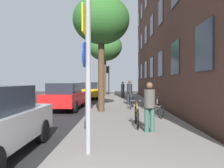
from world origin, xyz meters
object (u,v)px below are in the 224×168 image
(bicycle_0, at_px, (137,116))
(tree_far, at_px, (105,47))
(pedestrian_0, at_px, (149,104))
(car_2, at_px, (90,90))
(pedestrian_1, at_px, (130,91))
(tree_near, at_px, (101,21))
(traffic_light, at_px, (108,75))
(sign_post, at_px, (87,65))
(bicycle_2, at_px, (132,102))
(pedestrian_2, at_px, (123,89))
(car_3, at_px, (97,88))
(bicycle_3, at_px, (130,98))
(bicycle_1, at_px, (156,109))
(car_1, at_px, (66,96))

(bicycle_0, bearing_deg, tree_far, 97.09)
(pedestrian_0, bearing_deg, car_2, 104.05)
(pedestrian_1, bearing_deg, tree_near, -116.11)
(traffic_light, bearing_deg, bicycle_0, -84.40)
(sign_post, bearing_deg, pedestrian_1, 81.35)
(tree_near, bearing_deg, bicycle_2, 39.11)
(traffic_light, height_order, tree_near, tree_near)
(pedestrian_0, xyz_separation_m, car_2, (-3.63, 14.50, -0.18))
(pedestrian_2, bearing_deg, bicycle_0, -89.61)
(traffic_light, relative_size, car_2, 0.83)
(traffic_light, height_order, pedestrian_1, traffic_light)
(bicycle_0, distance_m, bicycle_2, 5.23)
(pedestrian_2, relative_size, car_3, 0.36)
(traffic_light, xyz_separation_m, bicycle_3, (2.03, -8.16, -2.00))
(sign_post, distance_m, bicycle_3, 12.46)
(sign_post, bearing_deg, traffic_light, 90.91)
(tree_far, bearing_deg, sign_post, -88.19)
(pedestrian_0, bearing_deg, sign_post, -129.10)
(bicycle_0, bearing_deg, bicycle_2, 87.83)
(sign_post, height_order, pedestrian_0, sign_post)
(traffic_light, distance_m, pedestrian_2, 4.22)
(sign_post, relative_size, bicycle_0, 1.98)
(bicycle_2, bearing_deg, tree_near, -140.89)
(tree_far, relative_size, car_3, 1.61)
(bicycle_0, height_order, pedestrian_2, pedestrian_2)
(pedestrian_1, height_order, car_3, pedestrian_1)
(bicycle_2, relative_size, car_2, 0.40)
(bicycle_1, bearing_deg, car_3, 102.57)
(traffic_light, xyz_separation_m, bicycle_0, (1.71, -17.41, -1.96))
(traffic_light, xyz_separation_m, pedestrian_2, (1.61, -3.62, -1.44))
(bicycle_3, height_order, car_2, car_2)
(tree_far, relative_size, bicycle_2, 4.28)
(bicycle_1, xyz_separation_m, car_1, (-4.88, 3.13, 0.36))
(bicycle_1, relative_size, car_2, 0.40)
(bicycle_3, distance_m, pedestrian_0, 10.15)
(tree_near, distance_m, pedestrian_0, 6.40)
(bicycle_0, xyz_separation_m, bicycle_3, (0.32, 9.25, -0.04))
(car_3, bearing_deg, car_2, -89.78)
(bicycle_3, distance_m, pedestrian_2, 4.59)
(car_3, bearing_deg, bicycle_3, -73.92)
(car_2, bearing_deg, pedestrian_2, 3.28)
(sign_post, bearing_deg, pedestrian_0, 50.90)
(bicycle_1, distance_m, pedestrian_0, 3.17)
(pedestrian_0, bearing_deg, pedestrian_2, 91.63)
(traffic_light, relative_size, car_3, 0.79)
(tree_near, distance_m, car_3, 18.67)
(tree_far, bearing_deg, car_3, 102.71)
(tree_near, bearing_deg, car_2, 100.23)
(traffic_light, distance_m, bicycle_0, 17.61)
(pedestrian_0, xyz_separation_m, car_1, (-4.12, 6.16, -0.18))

